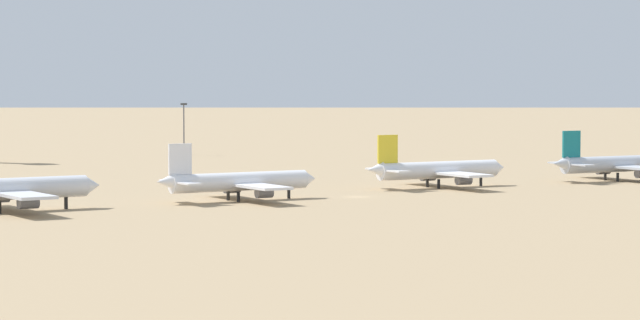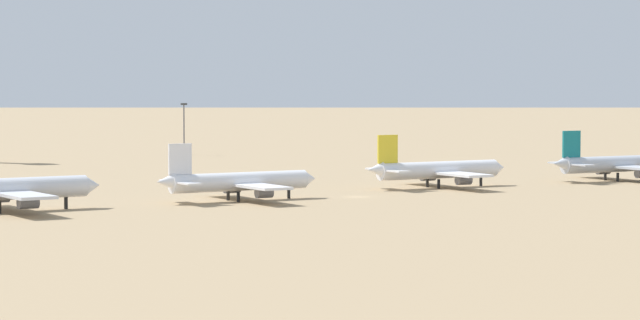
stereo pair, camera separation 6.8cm
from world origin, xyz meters
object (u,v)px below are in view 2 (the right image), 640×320
object	(u,v)px
parked_jet_white_3	(238,182)
parked_jet_teal_5	(615,164)
light_pole_mid	(184,125)
parked_jet_navy_2	(1,189)
parked_jet_yellow_4	(437,170)

from	to	relation	value
parked_jet_white_3	parked_jet_teal_5	xyz separation A→B (m)	(91.33, 4.47, 0.10)
light_pole_mid	parked_jet_teal_5	bearing A→B (deg)	-75.61
parked_jet_teal_5	parked_jet_white_3	bearing A→B (deg)	-175.23
parked_jet_navy_2	parked_jet_white_3	xyz separation A→B (m)	(43.04, -0.31, -0.31)
parked_jet_navy_2	parked_jet_teal_5	xyz separation A→B (m)	(134.37, 4.15, -0.21)
parked_jet_navy_2	parked_jet_white_3	world-z (taller)	parked_jet_navy_2
parked_jet_navy_2	parked_jet_yellow_4	size ratio (longest dim) A/B	1.07
parked_jet_teal_5	light_pole_mid	distance (m)	142.18
parked_jet_yellow_4	parked_jet_teal_5	bearing A→B (deg)	-2.87
parked_jet_yellow_4	light_pole_mid	world-z (taller)	light_pole_mid
light_pole_mid	parked_jet_yellow_4	bearing A→B (deg)	-93.42
parked_jet_white_3	parked_jet_yellow_4	size ratio (longest dim) A/B	0.98
parked_jet_yellow_4	light_pole_mid	size ratio (longest dim) A/B	2.25
parked_jet_white_3	light_pole_mid	xyz separation A→B (m)	(56.03, 142.11, 4.96)
parked_jet_navy_2	parked_jet_yellow_4	world-z (taller)	parked_jet_navy_2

